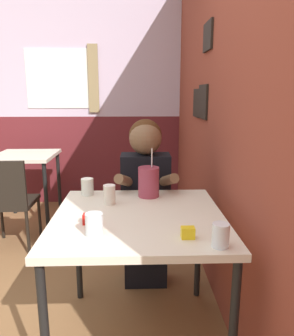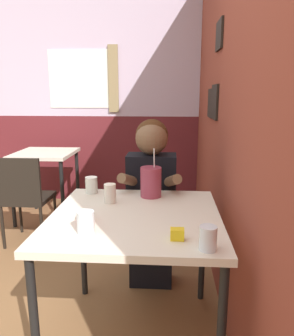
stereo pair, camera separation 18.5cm
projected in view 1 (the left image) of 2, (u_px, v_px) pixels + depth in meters
name	position (u px, v px, depth m)	size (l,w,h in m)	color
brick_wall_right	(206.00, 97.00, 2.65)	(0.08, 4.79, 2.70)	brown
back_wall	(81.00, 95.00, 4.00)	(5.39, 0.09, 2.70)	silver
main_table	(139.00, 227.00, 1.74)	(0.89, 0.90, 0.76)	beige
background_table	(26.00, 164.00, 3.46)	(0.61, 0.64, 0.76)	beige
chair_near_window	(8.00, 198.00, 2.85)	(0.40, 0.40, 0.84)	black
person_seated	(145.00, 198.00, 2.32)	(0.42, 0.42, 1.21)	black
cocktail_pitcher	(149.00, 182.00, 2.01)	(0.13, 0.13, 0.30)	#99384C
glass_near_pitcher	(221.00, 235.00, 1.36)	(0.07, 0.07, 0.10)	silver
glass_center	(87.00, 187.00, 2.05)	(0.08, 0.08, 0.10)	silver
glass_far_side	(109.00, 195.00, 1.88)	(0.07, 0.07, 0.11)	silver
glass_by_brick	(94.00, 224.00, 1.46)	(0.08, 0.08, 0.10)	silver
condiment_ketchup	(89.00, 219.00, 1.60)	(0.06, 0.04, 0.05)	#B7140F
condiment_mustard	(188.00, 233.00, 1.44)	(0.06, 0.04, 0.05)	yellow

